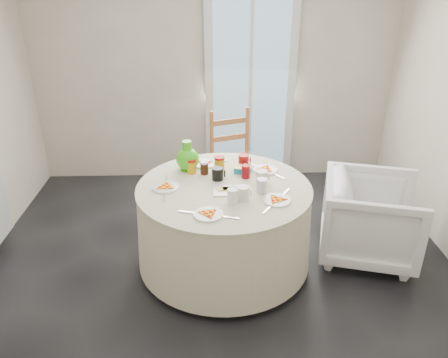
{
  "coord_description": "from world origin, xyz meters",
  "views": [
    {
      "loc": [
        -0.06,
        -2.85,
        2.29
      ],
      "look_at": [
        0.05,
        0.21,
        0.8
      ],
      "focal_mm": 35.0,
      "sensor_mm": 36.0,
      "label": 1
    }
  ],
  "objects_px": {
    "table": "(224,225)",
    "green_pitcher": "(187,155)",
    "wooden_chair": "(236,165)",
    "armchair": "(371,216)"
  },
  "relations": [
    {
      "from": "table",
      "to": "armchair",
      "type": "relative_size",
      "value": 1.79
    },
    {
      "from": "wooden_chair",
      "to": "green_pitcher",
      "type": "relative_size",
      "value": 4.02
    },
    {
      "from": "armchair",
      "to": "green_pitcher",
      "type": "height_order",
      "value": "green_pitcher"
    },
    {
      "from": "wooden_chair",
      "to": "armchair",
      "type": "height_order",
      "value": "wooden_chair"
    },
    {
      "from": "green_pitcher",
      "to": "table",
      "type": "bearing_deg",
      "value": -50.48
    },
    {
      "from": "wooden_chair",
      "to": "armchair",
      "type": "distance_m",
      "value": 1.43
    },
    {
      "from": "table",
      "to": "wooden_chair",
      "type": "distance_m",
      "value": 1.02
    },
    {
      "from": "table",
      "to": "armchair",
      "type": "distance_m",
      "value": 1.25
    },
    {
      "from": "table",
      "to": "green_pitcher",
      "type": "xyz_separation_m",
      "value": [
        -0.3,
        0.33,
        0.49
      ]
    },
    {
      "from": "table",
      "to": "wooden_chair",
      "type": "xyz_separation_m",
      "value": [
        0.16,
        1.0,
        0.09
      ]
    }
  ]
}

